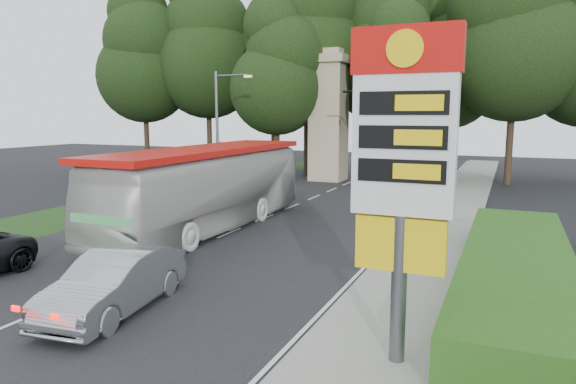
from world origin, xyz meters
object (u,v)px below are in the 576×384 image
at_px(traffic_signal_mast, 416,122).
at_px(streetlight_signs, 220,125).
at_px(sedan_silver, 115,282).
at_px(monument, 329,115).
at_px(transit_bus, 207,189).
at_px(gas_station_pylon, 403,152).

relative_size(traffic_signal_mast, streetlight_signs, 0.90).
bearing_deg(sedan_silver, monument, 90.09).
distance_m(monument, sedan_silver, 28.61).
height_order(traffic_signal_mast, transit_bus, traffic_signal_mast).
xyz_separation_m(gas_station_pylon, monument, (-11.20, 28.01, 0.66)).
bearing_deg(monument, streetlight_signs, -121.97).
height_order(gas_station_pylon, transit_bus, gas_station_pylon).
bearing_deg(streetlight_signs, transit_bus, -61.98).
xyz_separation_m(traffic_signal_mast, sedan_silver, (-3.92, -22.03, -3.87)).
xyz_separation_m(streetlight_signs, monument, (4.99, 7.99, 0.67)).
bearing_deg(traffic_signal_mast, gas_station_pylon, -80.91).
height_order(streetlight_signs, monument, monument).
bearing_deg(gas_station_pylon, monument, 111.80).
bearing_deg(monument, transit_bus, -87.82).
bearing_deg(streetlight_signs, traffic_signal_mast, 8.92).
relative_size(monument, sedan_silver, 2.06).
relative_size(transit_bus, sedan_silver, 2.74).
distance_m(streetlight_signs, sedan_silver, 22.17).
distance_m(traffic_signal_mast, monument, 9.76).
bearing_deg(gas_station_pylon, streetlight_signs, 128.96).
xyz_separation_m(gas_station_pylon, transit_bus, (-10.49, 9.30, -2.59)).
distance_m(gas_station_pylon, sedan_silver, 8.28).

